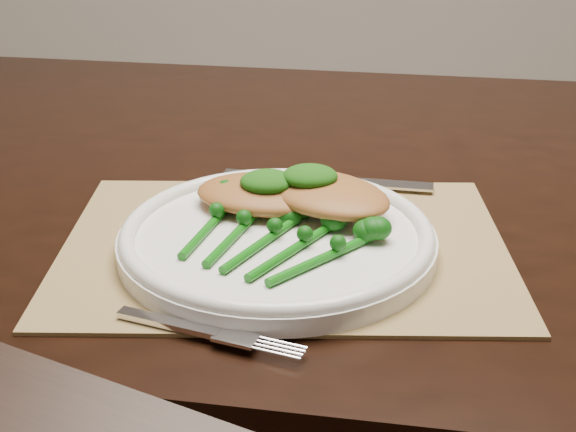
{
  "coord_description": "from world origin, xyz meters",
  "views": [
    {
      "loc": [
        -0.02,
        -0.93,
        1.11
      ],
      "look_at": [
        -0.04,
        -0.23,
        0.78
      ],
      "focal_mm": 50.0,
      "sensor_mm": 36.0,
      "label": 1
    }
  ],
  "objects_px": {
    "placemat": "(284,246)",
    "chicken_fillet_left": "(264,194)",
    "dining_table": "(355,422)",
    "broccolini_bundle": "(264,242)",
    "dinner_plate": "(277,237)"
  },
  "relations": [
    {
      "from": "dining_table",
      "to": "placemat",
      "type": "height_order",
      "value": "placemat"
    },
    {
      "from": "placemat",
      "to": "dining_table",
      "type": "bearing_deg",
      "value": 64.52
    },
    {
      "from": "dining_table",
      "to": "chicken_fillet_left",
      "type": "distance_m",
      "value": 0.45
    },
    {
      "from": "placemat",
      "to": "broccolini_bundle",
      "type": "distance_m",
      "value": 0.05
    },
    {
      "from": "dining_table",
      "to": "chicken_fillet_left",
      "type": "xyz_separation_m",
      "value": [
        -0.11,
        -0.15,
        0.41
      ]
    },
    {
      "from": "dinner_plate",
      "to": "broccolini_bundle",
      "type": "xyz_separation_m",
      "value": [
        -0.01,
        -0.03,
        0.01
      ]
    },
    {
      "from": "dining_table",
      "to": "dinner_plate",
      "type": "xyz_separation_m",
      "value": [
        -0.1,
        -0.21,
        0.39
      ]
    },
    {
      "from": "broccolini_bundle",
      "to": "placemat",
      "type": "bearing_deg",
      "value": 95.3
    },
    {
      "from": "chicken_fillet_left",
      "to": "broccolini_bundle",
      "type": "bearing_deg",
      "value": -76.23
    },
    {
      "from": "placemat",
      "to": "chicken_fillet_left",
      "type": "height_order",
      "value": "chicken_fillet_left"
    },
    {
      "from": "broccolini_bundle",
      "to": "dining_table",
      "type": "bearing_deg",
      "value": 95.22
    },
    {
      "from": "dining_table",
      "to": "dinner_plate",
      "type": "relative_size",
      "value": 5.68
    },
    {
      "from": "dining_table",
      "to": "chicken_fillet_left",
      "type": "height_order",
      "value": "chicken_fillet_left"
    },
    {
      "from": "dinner_plate",
      "to": "broccolini_bundle",
      "type": "height_order",
      "value": "broccolini_bundle"
    },
    {
      "from": "dining_table",
      "to": "dinner_plate",
      "type": "height_order",
      "value": "dinner_plate"
    }
  ]
}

